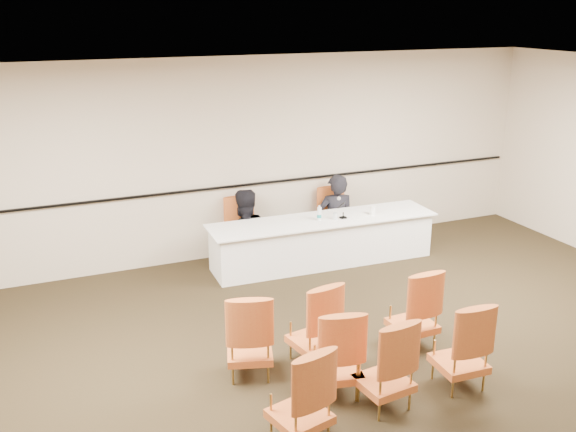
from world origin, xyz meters
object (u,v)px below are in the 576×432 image
(coffee_cup, at_px, (373,210))
(aud_chair_back_left, at_px, (300,394))
(aud_chair_back_right, at_px, (461,343))
(aud_chair_extra, at_px, (337,351))
(panelist_second_chair, at_px, (243,230))
(water_bottle, at_px, (319,213))
(panelist_main_chair, at_px, (336,219))
(aud_chair_front_mid, at_px, (314,322))
(panelist_second, at_px, (244,242))
(aud_chair_front_left, at_px, (249,333))
(microphone, at_px, (343,209))
(drinking_glass, at_px, (335,216))
(panel_table, at_px, (323,241))
(aud_chair_back_mid, at_px, (385,362))
(aud_chair_front_right, at_px, (413,307))
(panelist_main, at_px, (335,225))

(coffee_cup, relative_size, aud_chair_back_left, 0.14)
(aud_chair_back_right, height_order, aud_chair_extra, same)
(panelist_second_chair, relative_size, coffee_cup, 6.92)
(water_bottle, bearing_deg, panelist_main_chair, 44.16)
(water_bottle, bearing_deg, aud_chair_front_mid, -116.76)
(aud_chair_extra, bearing_deg, panelist_second, 97.87)
(aud_chair_front_left, bearing_deg, microphone, 63.20)
(aud_chair_front_mid, bearing_deg, coffee_cup, 38.70)
(drinking_glass, relative_size, coffee_cup, 0.73)
(panel_table, relative_size, coffee_cup, 24.99)
(aud_chair_front_left, bearing_deg, aud_chair_back_mid, -28.51)
(aud_chair_back_right, bearing_deg, microphone, 85.43)
(aud_chair_back_left, bearing_deg, panel_table, 47.79)
(aud_chair_front_right, relative_size, aud_chair_extra, 1.00)
(panel_table, height_order, panelist_second_chair, panelist_second_chair)
(panelist_main_chair, bearing_deg, aud_chair_extra, -114.92)
(panelist_main, distance_m, drinking_glass, 0.76)
(aud_chair_back_left, xyz_separation_m, aud_chair_back_mid, (0.95, 0.16, 0.00))
(aud_chair_front_right, height_order, aud_chair_back_right, same)
(panelist_main, height_order, aud_chair_extra, panelist_main)
(aud_chair_back_left, bearing_deg, aud_chair_back_mid, -3.68)
(water_bottle, xyz_separation_m, aud_chair_back_left, (-1.93, -3.64, -0.32))
(aud_chair_front_mid, distance_m, aud_chair_extra, 0.62)
(aud_chair_front_right, xyz_separation_m, aud_chair_back_right, (-0.02, -0.87, 0.00))
(panelist_second, relative_size, aud_chair_back_left, 1.74)
(panel_table, height_order, drinking_glass, drinking_glass)
(panelist_second, bearing_deg, aud_chair_front_left, 63.98)
(panelist_main, relative_size, panelist_main_chair, 1.73)
(drinking_glass, distance_m, aud_chair_extra, 3.43)
(panel_table, height_order, aud_chair_back_mid, aud_chair_back_mid)
(microphone, distance_m, aud_chair_extra, 3.49)
(panelist_main_chair, height_order, coffee_cup, panelist_main_chair)
(panelist_main, bearing_deg, aud_chair_back_left, 69.84)
(panelist_main_chair, height_order, panelist_second, panelist_second)
(aud_chair_extra, bearing_deg, aud_chair_back_left, -127.15)
(drinking_glass, xyz_separation_m, aud_chair_front_left, (-2.20, -2.40, -0.26))
(panel_table, distance_m, aud_chair_back_mid, 3.66)
(panel_table, relative_size, microphone, 11.68)
(panelist_main, relative_size, water_bottle, 7.37)
(panel_table, relative_size, panelist_main_chair, 3.61)
(panel_table, bearing_deg, aud_chair_back_mid, -104.89)
(water_bottle, distance_m, aud_chair_back_right, 3.48)
(aud_chair_front_right, bearing_deg, coffee_cup, 67.92)
(aud_chair_front_left, relative_size, aud_chair_back_right, 1.00)
(drinking_glass, xyz_separation_m, aud_chair_extra, (-1.53, -3.05, -0.26))
(aud_chair_back_mid, bearing_deg, aud_chair_front_right, 37.78)
(panelist_second_chair, xyz_separation_m, aud_chair_front_left, (-1.00, -3.04, 0.00))
(panel_table, height_order, aud_chair_front_right, aud_chair_front_right)
(aud_chair_front_right, xyz_separation_m, aud_chair_back_mid, (-0.90, -0.88, 0.00))
(panelist_main, xyz_separation_m, panelist_main_chair, (0.00, 0.00, 0.10))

